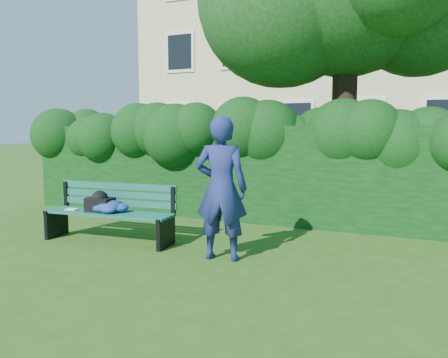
% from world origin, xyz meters
% --- Properties ---
extents(ground, '(80.00, 80.00, 0.00)m').
position_xyz_m(ground, '(0.00, 0.00, 0.00)').
color(ground, '#2C5117').
rests_on(ground, ground).
extents(apartment_building, '(16.00, 8.08, 12.00)m').
position_xyz_m(apartment_building, '(-0.00, 13.99, 6.00)').
color(apartment_building, beige).
rests_on(apartment_building, ground).
extents(hedge, '(10.00, 1.00, 1.80)m').
position_xyz_m(hedge, '(0.00, 2.20, 0.90)').
color(hedge, black).
rests_on(hedge, ground).
extents(park_bench, '(2.12, 0.70, 0.89)m').
position_xyz_m(park_bench, '(-1.55, -0.34, 0.50)').
color(park_bench, '#0F4F49').
rests_on(park_bench, ground).
extents(man_reading, '(0.77, 0.58, 1.92)m').
position_xyz_m(man_reading, '(0.44, -0.51, 0.96)').
color(man_reading, navy).
rests_on(man_reading, ground).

